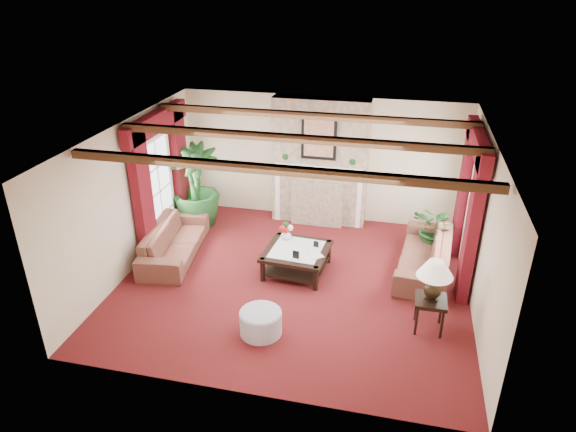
% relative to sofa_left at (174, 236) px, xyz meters
% --- Properties ---
extents(floor, '(6.00, 6.00, 0.00)m').
position_rel_sofa_left_xyz_m(floor, '(2.43, -0.38, -0.42)').
color(floor, '#4D0D15').
rests_on(floor, ground).
extents(ceiling, '(6.00, 6.00, 0.00)m').
position_rel_sofa_left_xyz_m(ceiling, '(2.43, -0.38, 2.28)').
color(ceiling, white).
rests_on(ceiling, floor).
extents(back_wall, '(6.00, 0.02, 2.70)m').
position_rel_sofa_left_xyz_m(back_wall, '(2.43, 2.37, 0.93)').
color(back_wall, beige).
rests_on(back_wall, ground).
extents(left_wall, '(0.02, 5.50, 2.70)m').
position_rel_sofa_left_xyz_m(left_wall, '(-0.57, -0.38, 0.93)').
color(left_wall, beige).
rests_on(left_wall, ground).
extents(right_wall, '(0.02, 5.50, 2.70)m').
position_rel_sofa_left_xyz_m(right_wall, '(5.43, -0.38, 0.93)').
color(right_wall, beige).
rests_on(right_wall, ground).
extents(ceiling_beams, '(6.00, 3.00, 0.12)m').
position_rel_sofa_left_xyz_m(ceiling_beams, '(2.43, -0.38, 2.22)').
color(ceiling_beams, '#3D2613').
rests_on(ceiling_beams, ceiling).
extents(fireplace, '(2.00, 0.52, 2.70)m').
position_rel_sofa_left_xyz_m(fireplace, '(2.43, 2.17, 2.28)').
color(fireplace, tan).
rests_on(fireplace, ground).
extents(french_door_left, '(0.10, 1.10, 2.16)m').
position_rel_sofa_left_xyz_m(french_door_left, '(-0.54, 0.62, 1.71)').
color(french_door_left, white).
rests_on(french_door_left, ground).
extents(french_door_right, '(0.10, 1.10, 2.16)m').
position_rel_sofa_left_xyz_m(french_door_right, '(5.40, 0.62, 1.71)').
color(french_door_right, white).
rests_on(french_door_right, ground).
extents(curtains_left, '(0.20, 2.40, 2.55)m').
position_rel_sofa_left_xyz_m(curtains_left, '(-0.43, 0.62, 2.13)').
color(curtains_left, '#4D0A12').
rests_on(curtains_left, ground).
extents(curtains_right, '(0.20, 2.40, 2.55)m').
position_rel_sofa_left_xyz_m(curtains_right, '(5.29, 0.62, 2.13)').
color(curtains_right, '#4D0A12').
rests_on(curtains_right, ground).
extents(sofa_left, '(2.30, 1.16, 0.84)m').
position_rel_sofa_left_xyz_m(sofa_left, '(0.00, 0.00, 0.00)').
color(sofa_left, '#390F15').
rests_on(sofa_left, ground).
extents(sofa_right, '(2.35, 1.10, 0.87)m').
position_rel_sofa_left_xyz_m(sofa_right, '(4.68, 0.53, 0.01)').
color(sofa_right, '#390F15').
rests_on(sofa_right, ground).
extents(potted_palm, '(2.26, 2.48, 0.99)m').
position_rel_sofa_left_xyz_m(potted_palm, '(-0.07, 1.35, 0.08)').
color(potted_palm, black).
rests_on(potted_palm, ground).
extents(small_plant, '(1.83, 1.83, 0.76)m').
position_rel_sofa_left_xyz_m(small_plant, '(4.89, 1.29, -0.04)').
color(small_plant, black).
rests_on(small_plant, ground).
extents(coffee_table, '(1.19, 1.19, 0.45)m').
position_rel_sofa_left_xyz_m(coffee_table, '(2.41, -0.04, -0.19)').
color(coffee_table, black).
rests_on(coffee_table, ground).
extents(side_table, '(0.59, 0.59, 0.55)m').
position_rel_sofa_left_xyz_m(side_table, '(4.73, -1.22, -0.15)').
color(side_table, black).
rests_on(side_table, ground).
extents(ottoman, '(0.64, 0.64, 0.37)m').
position_rel_sofa_left_xyz_m(ottoman, '(2.25, -1.89, -0.23)').
color(ottoman, '#9E9EB3').
rests_on(ottoman, ground).
extents(table_lamp, '(0.53, 0.53, 0.68)m').
position_rel_sofa_left_xyz_m(table_lamp, '(4.73, -1.22, 0.47)').
color(table_lamp, black).
rests_on(table_lamp, side_table).
extents(flower_vase, '(0.31, 0.31, 0.20)m').
position_rel_sofa_left_xyz_m(flower_vase, '(2.13, 0.30, 0.13)').
color(flower_vase, silver).
rests_on(flower_vase, coffee_table).
extents(book, '(0.24, 0.23, 0.29)m').
position_rel_sofa_left_xyz_m(book, '(2.68, -0.23, 0.18)').
color(book, black).
rests_on(book, coffee_table).
extents(photo_frame_a, '(0.12, 0.04, 0.15)m').
position_rel_sofa_left_xyz_m(photo_frame_a, '(2.46, -0.36, 0.11)').
color(photo_frame_a, black).
rests_on(photo_frame_a, coffee_table).
extents(photo_frame_b, '(0.10, 0.04, 0.12)m').
position_rel_sofa_left_xyz_m(photo_frame_b, '(2.73, 0.12, 0.10)').
color(photo_frame_b, black).
rests_on(photo_frame_b, coffee_table).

